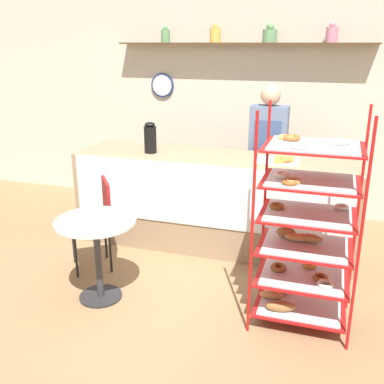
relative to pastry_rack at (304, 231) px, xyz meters
name	(u,v)px	position (x,y,z in m)	size (l,w,h in m)	color
ground_plane	(178,298)	(-1.03, -0.01, -0.77)	(14.00, 14.00, 0.00)	olive
back_wall	(242,105)	(-1.03, 2.50, 0.59)	(10.00, 0.30, 2.70)	beige
display_counter	(214,201)	(-1.03, 1.16, -0.27)	(2.96, 0.76, 1.00)	#937A5B
pastry_rack	(304,231)	(0.00, 0.00, 0.00)	(0.76, 0.59, 1.71)	#B71414
person_worker	(268,153)	(-0.56, 1.76, 0.17)	(0.42, 0.23, 1.70)	#282833
cafe_table	(97,240)	(-1.68, -0.20, -0.22)	(0.68, 0.68, 0.73)	#262628
cafe_chair	(98,214)	(-1.96, 0.32, -0.22)	(0.53, 0.53, 0.89)	black
coffee_carafe	(150,138)	(-1.72, 1.11, 0.39)	(0.13, 0.13, 0.33)	black
donut_tray_counter	(281,160)	(-0.33, 1.14, 0.25)	(0.41, 0.28, 0.05)	white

